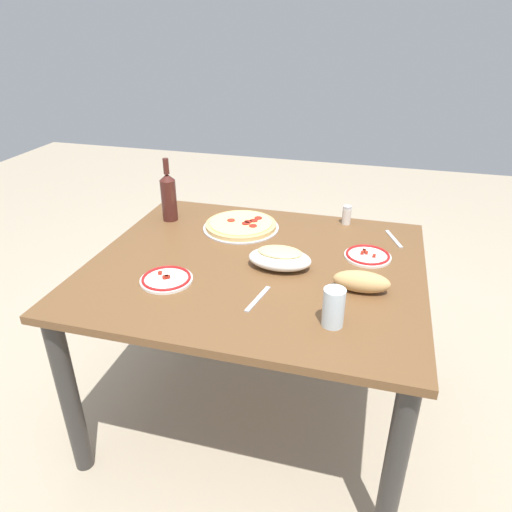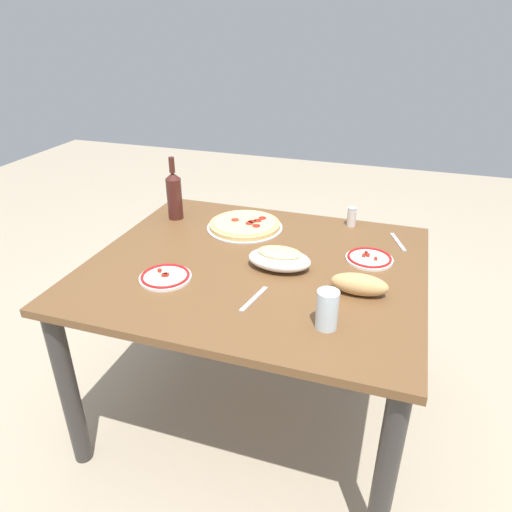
{
  "view_description": "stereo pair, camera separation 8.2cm",
  "coord_description": "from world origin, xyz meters",
  "views": [
    {
      "loc": [
        -0.42,
        1.54,
        1.6
      ],
      "look_at": [
        0.0,
        0.0,
        0.77
      ],
      "focal_mm": 32.94,
      "sensor_mm": 36.0,
      "label": 1
    },
    {
      "loc": [
        -0.5,
        1.52,
        1.6
      ],
      "look_at": [
        0.0,
        0.0,
        0.77
      ],
      "focal_mm": 32.94,
      "sensor_mm": 36.0,
      "label": 2
    }
  ],
  "objects": [
    {
      "name": "ground_plane",
      "position": [
        0.0,
        0.0,
        0.0
      ],
      "size": [
        8.0,
        8.0,
        0.0
      ],
      "primitive_type": "plane",
      "color": "tan",
      "rests_on": "ground"
    },
    {
      "name": "dining_table",
      "position": [
        0.0,
        0.0,
        0.63
      ],
      "size": [
        1.27,
        1.09,
        0.74
      ],
      "color": "brown",
      "rests_on": "ground"
    },
    {
      "name": "pepperoni_pizza",
      "position": [
        0.15,
        -0.3,
        0.75
      ],
      "size": [
        0.34,
        0.34,
        0.03
      ],
      "color": "#B7B7BC",
      "rests_on": "dining_table"
    },
    {
      "name": "baked_pasta_dish",
      "position": [
        -0.1,
        0.01,
        0.78
      ],
      "size": [
        0.24,
        0.15,
        0.08
      ],
      "color": "white",
      "rests_on": "dining_table"
    },
    {
      "name": "wine_bottle",
      "position": [
        0.5,
        -0.31,
        0.86
      ],
      "size": [
        0.07,
        0.07,
        0.29
      ],
      "color": "#471E19",
      "rests_on": "dining_table"
    },
    {
      "name": "water_glass",
      "position": [
        -0.33,
        0.33,
        0.8
      ],
      "size": [
        0.07,
        0.07,
        0.13
      ],
      "primitive_type": "cylinder",
      "color": "silver",
      "rests_on": "dining_table"
    },
    {
      "name": "side_plate_near",
      "position": [
        0.27,
        0.22,
        0.75
      ],
      "size": [
        0.19,
        0.19,
        0.02
      ],
      "color": "white",
      "rests_on": "dining_table"
    },
    {
      "name": "side_plate_far",
      "position": [
        -0.41,
        -0.16,
        0.75
      ],
      "size": [
        0.18,
        0.18,
        0.02
      ],
      "color": "white",
      "rests_on": "dining_table"
    },
    {
      "name": "bread_loaf",
      "position": [
        -0.4,
        0.1,
        0.78
      ],
      "size": [
        0.2,
        0.08,
        0.07
      ],
      "primitive_type": "ellipsoid",
      "color": "tan",
      "rests_on": "dining_table"
    },
    {
      "name": "spice_shaker",
      "position": [
        -0.3,
        -0.47,
        0.78
      ],
      "size": [
        0.04,
        0.04,
        0.09
      ],
      "color": "silver",
      "rests_on": "dining_table"
    },
    {
      "name": "fork_left",
      "position": [
        -0.07,
        0.25,
        0.74
      ],
      "size": [
        0.05,
        0.17,
        0.0
      ],
      "primitive_type": "cube",
      "rotation": [
        0.0,
        0.0,
        4.52
      ],
      "color": "#B7B7BC",
      "rests_on": "dining_table"
    },
    {
      "name": "fork_right",
      "position": [
        -0.51,
        -0.36,
        0.74
      ],
      "size": [
        0.08,
        0.16,
        0.0
      ],
      "primitive_type": "cube",
      "rotation": [
        0.0,
        0.0,
        1.94
      ],
      "color": "#B7B7BC",
      "rests_on": "dining_table"
    }
  ]
}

